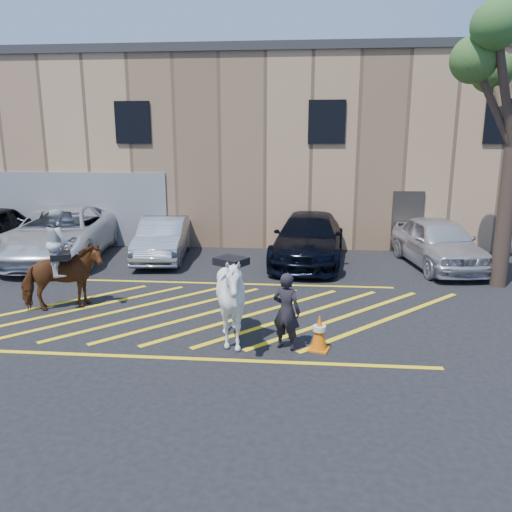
# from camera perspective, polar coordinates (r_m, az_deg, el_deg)

# --- Properties ---
(ground) EXTENTS (90.00, 90.00, 0.00)m
(ground) POSITION_cam_1_polar(r_m,az_deg,el_deg) (12.18, -5.31, -6.07)
(ground) COLOR black
(ground) RESTS_ON ground
(car_white_pickup) EXTENTS (3.75, 6.66, 1.76)m
(car_white_pickup) POSITION_cam_1_polar(r_m,az_deg,el_deg) (18.27, -21.41, 2.42)
(car_white_pickup) COLOR silver
(car_white_pickup) RESTS_ON ground
(car_silver_sedan) EXTENTS (1.96, 4.41, 1.41)m
(car_silver_sedan) POSITION_cam_1_polar(r_m,az_deg,el_deg) (17.30, -10.56, 1.96)
(car_silver_sedan) COLOR #90969E
(car_silver_sedan) RESTS_ON ground
(car_blue_suv) EXTENTS (2.72, 5.60, 1.57)m
(car_blue_suv) POSITION_cam_1_polar(r_m,az_deg,el_deg) (16.72, 6.06, 2.02)
(car_blue_suv) COLOR black
(car_blue_suv) RESTS_ON ground
(car_white_suv) EXTENTS (2.49, 4.87, 1.59)m
(car_white_suv) POSITION_cam_1_polar(r_m,az_deg,el_deg) (16.97, 20.09, 1.47)
(car_white_suv) COLOR silver
(car_white_suv) RESTS_ON ground
(handler) EXTENTS (0.66, 0.55, 1.54)m
(handler) POSITION_cam_1_polar(r_m,az_deg,el_deg) (9.70, 3.50, -6.32)
(handler) COLOR black
(handler) RESTS_ON ground
(warehouse) EXTENTS (32.42, 10.20, 7.30)m
(warehouse) POSITION_cam_1_polar(r_m,az_deg,el_deg) (23.39, -0.16, 12.33)
(warehouse) COLOR tan
(warehouse) RESTS_ON ground
(hatching_zone) EXTENTS (12.60, 5.12, 0.01)m
(hatching_zone) POSITION_cam_1_polar(r_m,az_deg,el_deg) (11.90, -5.57, -6.52)
(hatching_zone) COLOR yellow
(hatching_zone) RESTS_ON ground
(mounted_bay) EXTENTS (2.02, 1.61, 2.44)m
(mounted_bay) POSITION_cam_1_polar(r_m,az_deg,el_deg) (12.74, -21.33, -1.45)
(mounted_bay) COLOR #5B2715
(mounted_bay) RESTS_ON ground
(saddled_white) EXTENTS (2.24, 2.31, 1.93)m
(saddled_white) POSITION_cam_1_polar(r_m,az_deg,el_deg) (9.80, -2.80, -4.87)
(saddled_white) COLOR white
(saddled_white) RESTS_ON ground
(traffic_cone) EXTENTS (0.47, 0.47, 0.73)m
(traffic_cone) POSITION_cam_1_polar(r_m,az_deg,el_deg) (9.86, 7.24, -8.60)
(traffic_cone) COLOR #DE6409
(traffic_cone) RESTS_ON ground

